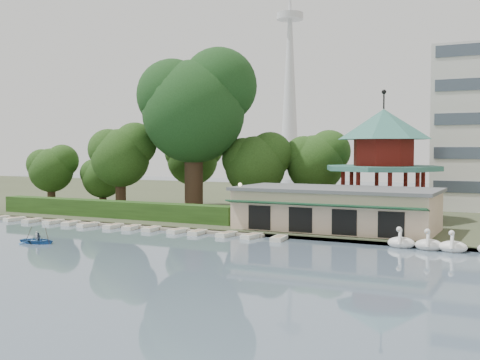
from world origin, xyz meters
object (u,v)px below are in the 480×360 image
Objects in this scene: rowboat_with_passengers at (38,238)px; dock at (115,225)px; boathouse at (336,208)px; big_tree at (196,103)px; pavilion at (383,153)px.

dock is at bearing 96.78° from rowboat_with_passengers.
dock is 1.83× the size of boathouse.
big_tree reaches higher than dock.
big_tree reaches higher than rowboat_with_passengers.
boathouse is at bearing -101.28° from pavilion.
boathouse reaches higher than rowboat_with_passengers.
boathouse is 1.38× the size of pavilion.
big_tree is at bearing 161.73° from boathouse.
dock is 7.33× the size of rowboat_with_passengers.
pavilion is at bearing 78.72° from boathouse.
pavilion reaches higher than boathouse.
dock is 2.52× the size of pavilion.
dock is at bearing -167.76° from boathouse.
big_tree reaches higher than boathouse.
pavilion is 21.93m from big_tree.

